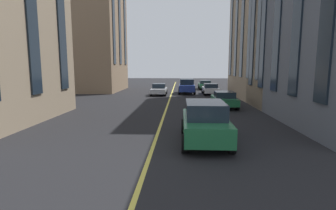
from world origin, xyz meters
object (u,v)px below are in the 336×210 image
car_green_parked_a (224,99)px  car_blue_mid (187,86)px  car_green_far (205,85)px  car_white_oncoming (210,89)px  car_silver_trailing (159,89)px  car_green_near (205,122)px

car_green_parked_a → car_blue_mid: car_blue_mid is taller
car_green_parked_a → car_green_far: same height
car_green_parked_a → car_white_oncoming: bearing=0.0°
car_silver_trailing → car_green_near: bearing=-169.4°
car_blue_mid → car_green_near: bearing=-179.1°
car_green_parked_a → car_blue_mid: (11.62, 2.94, 0.27)m
car_green_near → car_green_far: car_green_near is taller
car_green_parked_a → car_green_near: 10.98m
car_white_oncoming → car_silver_trailing: bearing=99.5°
car_blue_mid → car_white_oncoming: 3.14m
car_green_parked_a → car_green_far: (18.20, 0.00, 0.00)m
car_green_parked_a → car_green_far: size_ratio=1.00×
car_white_oncoming → car_blue_mid: bearing=70.2°
car_green_near → car_silver_trailing: car_green_near is taller
car_blue_mid → car_green_far: bearing=-24.1°
car_green_near → car_silver_trailing: size_ratio=1.21×
car_green_far → car_silver_trailing: car_silver_trailing is taller
car_green_near → car_white_oncoming: (21.23, -2.60, -0.27)m
car_green_parked_a → car_silver_trailing: 11.44m
car_blue_mid → car_green_far: size_ratio=1.07×
car_green_near → car_white_oncoming: 21.39m
car_green_parked_a → car_green_near: car_green_near is taller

